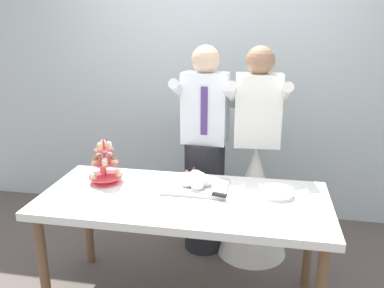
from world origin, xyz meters
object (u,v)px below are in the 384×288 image
Objects in this scene: main_cake_tray at (196,183)px; plate_stack at (277,193)px; cupcake_stand at (105,166)px; person_groom at (205,163)px; dessert_table at (184,207)px; person_bride at (254,186)px.

plate_stack is at bearing -2.22° from main_cake_tray.
cupcake_stand is 0.62m from main_cake_tray.
plate_stack is at bearing -0.30° from cupcake_stand.
cupcake_stand is 0.84m from person_groom.
main_cake_tray reaches higher than dessert_table.
person_groom is (-0.55, 0.59, -0.05)m from plate_stack.
dessert_table is at bearing -168.21° from plate_stack.
dessert_table is 0.19m from main_cake_tray.
person_bride reaches higher than cupcake_stand.
person_groom is (-0.03, 0.57, -0.07)m from main_cake_tray.
person_groom is 1.00× the size of person_bride.
person_groom is at bearing 44.62° from cupcake_stand.
main_cake_tray is at bearing 70.08° from dessert_table.
dessert_table is 0.83m from person_bride.
plate_stack is at bearing 11.79° from dessert_table.
plate_stack is 0.13× the size of person_bride.
plate_stack is 0.13× the size of person_groom.
person_bride is at bearing 30.47° from cupcake_stand.
main_cake_tray is 0.26× the size of person_bride.
main_cake_tray is 0.53m from plate_stack.
dessert_table is 4.17× the size of main_cake_tray.
person_bride is at bearing 59.31° from dessert_table.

